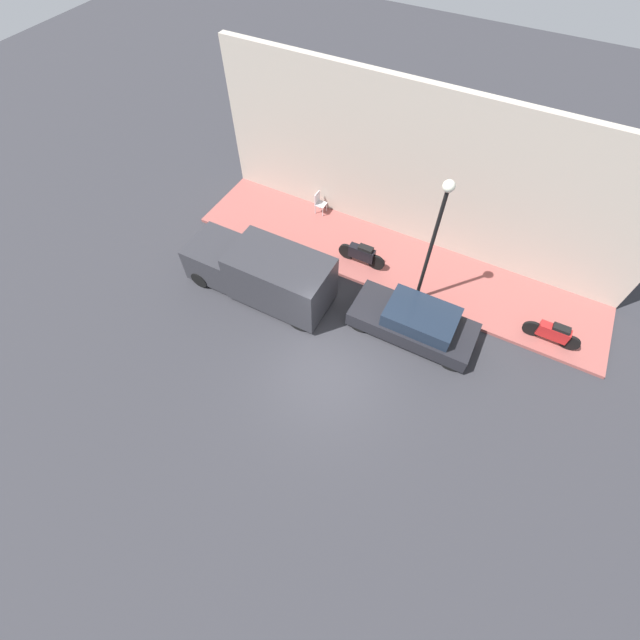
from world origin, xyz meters
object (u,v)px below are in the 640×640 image
Objects in this scene: delivery_van at (261,272)px; streetlamp at (436,229)px; parked_car at (415,322)px; motorcycle_red at (553,333)px; motorcycle_black at (362,254)px; cafe_chair at (319,202)px.

streetlamp reaches higher than delivery_van.
parked_car is 0.78× the size of delivery_van.
delivery_van reaches higher than motorcycle_red.
motorcycle_black is 3.34m from cafe_chair.
delivery_van is at bearing 137.18° from motorcycle_black.
streetlamp is 5.46× the size of cafe_chair.
motorcycle_red is (2.50, -9.55, -0.44)m from delivery_van.
parked_car is 4.51× the size of cafe_chair.
motorcycle_red is 9.97m from cafe_chair.
delivery_van is 5.77× the size of cafe_chair.
cafe_chair is at bearing 55.47° from parked_car.
parked_car is 5.51m from delivery_van.
motorcycle_black is 3.81m from streetlamp.
cafe_chair is (4.66, 0.17, -0.40)m from delivery_van.
cafe_chair is (1.85, 2.78, 0.03)m from motorcycle_black.
motorcycle_red is at bearing -92.54° from motorcycle_black.
streetlamp is (1.35, 0.37, 2.83)m from parked_car.
parked_car is at bearing -164.55° from streetlamp.
delivery_van is 9.89m from motorcycle_red.
motorcycle_black is at bearing 87.46° from motorcycle_red.
delivery_van reaches higher than motorcycle_black.
cafe_chair is at bearing 64.43° from streetlamp.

